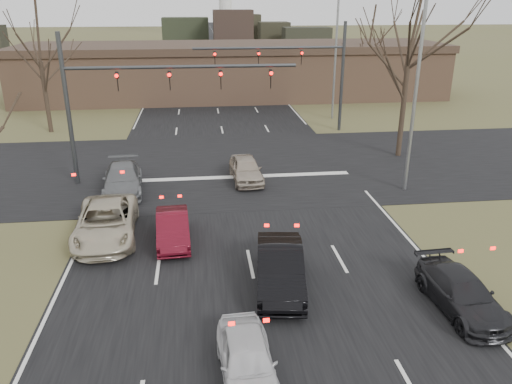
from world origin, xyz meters
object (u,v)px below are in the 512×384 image
(streetlight_right_far, at_px, (334,50))
(car_charcoal_sedan, at_px, (461,293))
(car_silver_suv, at_px, (106,222))
(streetlight_right_near, at_px, (413,84))
(building, at_px, (234,70))
(car_white_sedan, at_px, (247,360))
(car_red_ahead, at_px, (173,228))
(car_black_hatch, at_px, (280,268))
(car_grey_ahead, at_px, (123,179))
(mast_arm_far, at_px, (305,64))
(car_silver_ahead, at_px, (246,169))
(mast_arm_near, at_px, (130,90))

(streetlight_right_far, xyz_separation_m, car_charcoal_sedan, (-2.82, -27.71, -4.99))
(car_silver_suv, xyz_separation_m, car_charcoal_sedan, (12.30, -6.68, -0.14))
(streetlight_right_near, distance_m, car_charcoal_sedan, 12.04)
(building, distance_m, car_silver_suv, 33.03)
(car_silver_suv, height_order, car_white_sedan, car_silver_suv)
(building, distance_m, car_red_ahead, 33.16)
(building, height_order, car_charcoal_sedan, building)
(building, relative_size, streetlight_right_far, 4.24)
(car_black_hatch, xyz_separation_m, car_grey_ahead, (-6.70, 10.15, -0.05))
(mast_arm_far, xyz_separation_m, car_silver_suv, (-11.99, -17.04, -4.28))
(car_silver_suv, distance_m, car_silver_ahead, 9.18)
(mast_arm_near, xyz_separation_m, streetlight_right_far, (14.55, 14.00, 0.51))
(streetlight_right_near, xyz_separation_m, car_grey_ahead, (-14.65, 1.46, -4.89))
(car_silver_suv, bearing_deg, car_black_hatch, -38.46)
(streetlight_right_near, xyz_separation_m, car_charcoal_sedan, (-2.32, -10.71, -4.99))
(mast_arm_far, xyz_separation_m, car_red_ahead, (-9.18, -17.72, -4.40))
(car_silver_suv, distance_m, car_black_hatch, 8.13)
(mast_arm_far, relative_size, car_silver_suv, 2.09)
(car_black_hatch, xyz_separation_m, car_charcoal_sedan, (5.63, -2.03, -0.15))
(car_silver_suv, bearing_deg, streetlight_right_near, 11.85)
(mast_arm_far, distance_m, car_silver_suv, 21.27)
(streetlight_right_near, relative_size, car_grey_ahead, 2.09)
(car_black_hatch, distance_m, car_red_ahead, 5.54)
(streetlight_right_near, distance_m, car_white_sedan, 16.98)
(mast_arm_near, xyz_separation_m, mast_arm_far, (11.41, 10.00, -0.06))
(mast_arm_near, distance_m, car_charcoal_sedan, 18.59)
(car_red_ahead, bearing_deg, car_charcoal_sedan, -35.76)
(car_white_sedan, bearing_deg, mast_arm_near, 103.07)
(building, relative_size, streetlight_right_near, 4.24)
(car_grey_ahead, bearing_deg, streetlight_right_far, 40.29)
(car_charcoal_sedan, bearing_deg, car_black_hatch, 157.21)
(car_grey_ahead, height_order, car_red_ahead, car_grey_ahead)
(mast_arm_far, height_order, streetlight_right_far, streetlight_right_far)
(car_black_hatch, bearing_deg, mast_arm_near, 124.58)
(mast_arm_far, relative_size, car_black_hatch, 2.45)
(mast_arm_near, xyz_separation_m, car_silver_suv, (-0.57, -7.04, -4.33))
(car_silver_ahead, bearing_deg, car_charcoal_sedan, -69.75)
(car_grey_ahead, xyz_separation_m, car_silver_ahead, (6.57, 0.94, -0.02))
(mast_arm_far, distance_m, car_silver_ahead, 12.68)
(building, relative_size, mast_arm_near, 3.50)
(building, xyz_separation_m, car_white_sedan, (-2.73, -41.14, -2.05))
(streetlight_right_far, bearing_deg, mast_arm_near, -136.11)
(car_white_sedan, height_order, car_grey_ahead, car_grey_ahead)
(streetlight_right_far, distance_m, car_charcoal_sedan, 28.30)
(mast_arm_near, height_order, streetlight_right_near, streetlight_right_near)
(mast_arm_near, bearing_deg, car_red_ahead, -73.89)
(car_black_hatch, relative_size, car_charcoal_sedan, 1.10)
(car_silver_ahead, bearing_deg, mast_arm_far, 59.39)
(car_red_ahead, bearing_deg, car_silver_ahead, 58.76)
(streetlight_right_near, distance_m, car_silver_ahead, 9.75)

